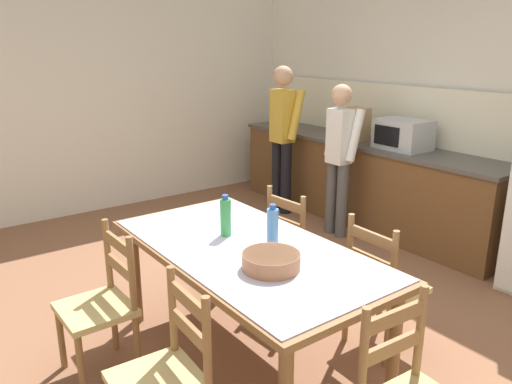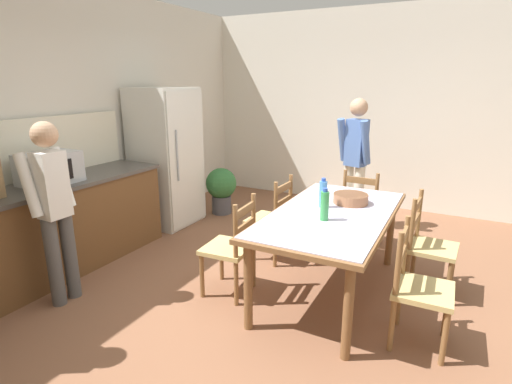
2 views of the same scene
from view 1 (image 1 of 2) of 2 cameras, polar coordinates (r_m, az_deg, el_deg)
name	(u,v)px [view 1 (image 1 of 2)]	position (r m, az deg, el deg)	size (l,w,h in m)	color
ground_plane	(260,321)	(3.77, 0.42, -14.50)	(8.32, 8.32, 0.00)	brown
wall_back	(484,98)	(5.29, 24.60, 9.74)	(6.52, 0.12, 2.90)	silver
wall_left	(92,88)	(6.18, -18.28, 11.19)	(0.12, 5.20, 2.90)	silver
kitchen_counter	(361,181)	(5.75, 11.88, 1.27)	(3.45, 0.66, 0.92)	brown
counter_splashback	(384,111)	(5.83, 14.42, 8.92)	(3.41, 0.03, 0.60)	#EFE8CB
microwave	(403,134)	(5.27, 16.44, 6.33)	(0.50, 0.39, 0.30)	#B2B7BC
paper_bag	(358,124)	(5.64, 11.56, 7.62)	(0.24, 0.16, 0.36)	tan
dining_table	(247,259)	(3.07, -1.02, -7.61)	(1.87, 0.98, 0.77)	brown
bottle_near_centre	(226,217)	(3.17, -3.50, -2.84)	(0.07, 0.07, 0.27)	green
bottle_off_centre	(273,227)	(2.99, 1.91, -4.07)	(0.07, 0.07, 0.27)	#4C8ED6
serving_bowl	(271,260)	(2.73, 1.74, -7.77)	(0.32, 0.32, 0.09)	#9E6642
chair_side_far_left	(297,246)	(3.91, 4.74, -6.12)	(0.45, 0.43, 0.91)	olive
chair_side_far_right	(382,286)	(3.39, 14.24, -10.37)	(0.43, 0.41, 0.91)	olive
chair_side_near_left	(101,305)	(3.20, -17.25, -12.28)	(0.43, 0.41, 0.91)	olive
chair_side_near_right	(165,378)	(2.54, -10.32, -20.21)	(0.44, 0.42, 0.91)	olive
person_at_sink	(283,132)	(5.83, 3.08, 6.86)	(0.43, 0.30, 1.71)	black
person_at_counter	(339,153)	(5.15, 9.51, 4.44)	(0.39, 0.27, 1.57)	#4C4C4C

